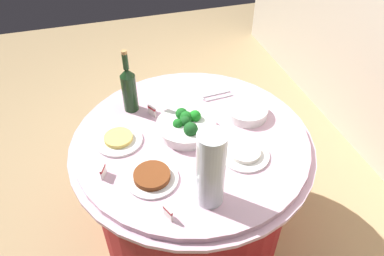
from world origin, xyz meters
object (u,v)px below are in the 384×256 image
Objects in this scene: wine_bottle at (129,88)px; label_placard_mid at (103,171)px; label_placard_rear at (168,213)px; broccoli_bowl at (186,126)px; decorative_fruit_vase at (211,171)px; food_plate_stir_fry at (152,177)px; serving_tongs at (217,96)px; label_placard_front at (152,111)px; food_plate_noodles at (119,139)px; plate_stack at (246,111)px; food_plate_rice at (245,153)px.

wine_bottle is 0.47m from label_placard_mid.
label_placard_mid and label_placard_rear have the same top height.
broccoli_bowl is 0.82× the size of decorative_fruit_vase.
label_placard_mid is (0.16, -0.41, -0.01)m from broccoli_bowl.
broccoli_bowl reaches higher than label_placard_rear.
label_placard_rear is at bearing 5.29° from food_plate_stir_fry.
food_plate_stir_fry is at bearing -43.81° from serving_tongs.
decorative_fruit_vase reaches higher than label_placard_front.
decorative_fruit_vase reaches higher than wine_bottle.
food_plate_stir_fry is 4.00× the size of label_placard_mid.
wine_bottle reaches higher than label_placard_mid.
wine_bottle is 0.71m from label_placard_rear.
label_placard_front is at bearing -169.19° from decorative_fruit_vase.
serving_tongs is 0.59m from food_plate_noodles.
wine_bottle reaches higher than plate_stack.
decorative_fruit_vase is 6.18× the size of label_placard_mid.
serving_tongs is 0.37m from label_placard_front.
plate_stack is 0.76m from label_placard_mid.
wine_bottle is 6.11× the size of label_placard_front.
food_plate_rice is 4.00× the size of label_placard_rear.
wine_bottle is 1.53× the size of food_plate_rice.
decorative_fruit_vase is 1.55× the size of food_plate_stir_fry.
label_placard_mid is at bearing -39.33° from label_placard_front.
label_placard_mid is (-0.06, -0.61, 0.02)m from food_plate_rice.
serving_tongs is 0.45m from food_plate_rice.
plate_stack is at bearing 105.56° from label_placard_mid.
label_placard_front is 0.44m from label_placard_mid.
food_plate_noodles is 1.00× the size of food_plate_stir_fry.
serving_tongs is (-0.23, 0.23, -0.04)m from broccoli_bowl.
decorative_fruit_vase reaches higher than food_plate_stir_fry.
broccoli_bowl is at bearing 155.94° from label_placard_rear.
plate_stack is 0.95× the size of food_plate_stir_fry.
label_placard_mid is at bearing -24.62° from food_plate_noodles.
food_plate_noodles is at bearing -95.73° from broccoli_bowl.
broccoli_bowl is at bearing -45.53° from serving_tongs.
label_placard_front is 1.00× the size of label_placard_mid.
food_plate_stir_fry is (0.27, 0.10, 0.00)m from food_plate_noodles.
label_placard_rear is at bearing -6.29° from label_placard_front.
food_plate_stir_fry is at bearing -42.07° from broccoli_bowl.
food_plate_noodles is at bearing -145.48° from decorative_fruit_vase.
label_placard_mid is at bearing -68.12° from broccoli_bowl.
plate_stack is at bearing 117.39° from food_plate_stir_fry.
wine_bottle reaches higher than broccoli_bowl.
label_placard_front is (-0.13, -0.45, 0.01)m from plate_stack.
food_plate_noodles is 1.00× the size of food_plate_rice.
wine_bottle is (-0.22, -0.54, 0.10)m from plate_stack.
decorative_fruit_vase is 6.18× the size of label_placard_rear.
food_plate_noodles is at bearing -23.44° from wine_bottle.
plate_stack is 0.71m from label_placard_rear.
label_placard_front and label_placard_mid have the same top height.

